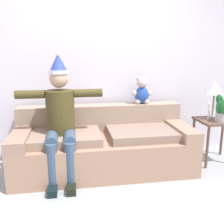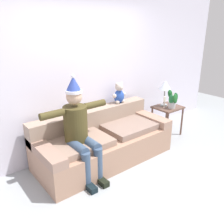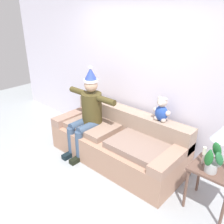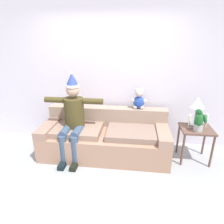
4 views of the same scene
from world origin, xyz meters
name	(u,v)px [view 2 (image 2 of 4)]	position (x,y,z in m)	size (l,w,h in m)	color
ground_plane	(146,188)	(0.00, 0.00, 0.00)	(10.00, 10.00, 0.00)	#989EA2
back_wall	(83,74)	(0.00, 1.55, 1.35)	(7.00, 0.10, 2.70)	silver
couch	(103,141)	(0.00, 1.00, 0.31)	(2.24, 0.93, 0.79)	#A17A63
person_seated	(79,128)	(-0.53, 0.84, 0.76)	(1.02, 0.77, 1.51)	#453C1C
teddy_bear	(119,94)	(0.59, 1.30, 0.96)	(0.29, 0.17, 0.38)	#2547A2
side_table	(168,112)	(1.56, 0.95, 0.50)	(0.52, 0.45, 0.60)	brown
table_lamp	(165,86)	(1.54, 1.04, 1.00)	(0.24, 0.24, 0.52)	gray
potted_plant	(173,100)	(1.55, 0.84, 0.77)	(0.22, 0.24, 0.37)	#AFAFB1
candle_tall	(165,101)	(1.42, 0.93, 0.76)	(0.04, 0.04, 0.24)	beige
candle_short	(172,97)	(1.71, 0.99, 0.76)	(0.04, 0.04, 0.24)	beige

